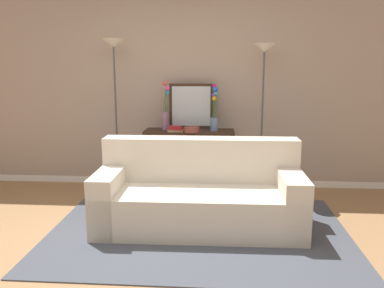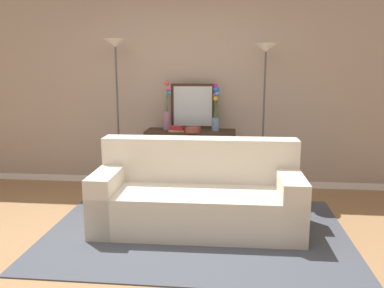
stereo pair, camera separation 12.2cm
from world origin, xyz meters
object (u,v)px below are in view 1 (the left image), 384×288
floor_lamp_right (263,78)px  vase_tall_flowers (165,111)px  vase_short_flowers (214,111)px  fruit_bowl (192,129)px  book_row_under_console (170,187)px  wall_mirror (191,106)px  book_stack (176,129)px  couch (199,197)px  console_table (189,150)px  floor_lamp_left (114,73)px

floor_lamp_right → vase_tall_flowers: 1.29m
vase_short_flowers → fruit_bowl: (-0.28, -0.14, -0.21)m
vase_tall_flowers → book_row_under_console: (0.05, -0.04, -0.99)m
wall_mirror → book_stack: wall_mirror is taller
couch → book_row_under_console: size_ratio=5.04×
console_table → vase_tall_flowers: 0.58m
book_stack → book_row_under_console: book_stack is taller
floor_lamp_right → book_row_under_console: (-1.17, 0.04, -1.42)m
fruit_bowl → book_row_under_console: (-0.30, 0.13, -0.79)m
couch → book_row_under_console: (-0.45, 1.13, -0.26)m
floor_lamp_right → book_stack: 1.25m
wall_mirror → book_stack: (-0.17, -0.28, -0.26)m
vase_tall_flowers → book_stack: 0.29m
fruit_bowl → console_table: bearing=107.5°
console_table → book_row_under_console: bearing=180.0°
floor_lamp_right → wall_mirror: size_ratio=3.23×
console_table → vase_tall_flowers: vase_tall_flowers is taller
console_table → wall_mirror: wall_mirror is taller
console_table → floor_lamp_right: size_ratio=0.60×
wall_mirror → vase_tall_flowers: bearing=-158.5°
floor_lamp_right → couch: bearing=-123.4°
couch → console_table: 1.17m
floor_lamp_left → vase_tall_flowers: bearing=7.5°
couch → fruit_bowl: size_ratio=10.25×
floor_lamp_left → vase_tall_flowers: size_ratio=3.11×
vase_tall_flowers → vase_short_flowers: (0.63, -0.03, 0.01)m
vase_short_flowers → book_row_under_console: bearing=-178.9°
vase_short_flowers → book_row_under_console: 1.15m
floor_lamp_right → fruit_bowl: bearing=-174.2°
couch → book_stack: size_ratio=10.40×
couch → vase_tall_flowers: bearing=113.3°
wall_mirror → couch: bearing=-82.0°
floor_lamp_left → vase_tall_flowers: 0.79m
floor_lamp_right → vase_tall_flowers: size_ratio=3.01×
couch → floor_lamp_right: size_ratio=1.09×
vase_tall_flowers → fruit_bowl: vase_tall_flowers is taller
floor_lamp_left → book_row_under_console: size_ratio=4.78×
floor_lamp_right → fruit_bowl: size_ratio=9.40×
vase_short_flowers → console_table: bearing=-178.0°
floor_lamp_left → floor_lamp_right: size_ratio=1.03×
wall_mirror → book_stack: size_ratio=2.95×
wall_mirror → vase_tall_flowers: size_ratio=0.93×
fruit_bowl → couch: bearing=-81.3°
couch → vase_tall_flowers: (-0.50, 1.17, 0.74)m
vase_short_flowers → floor_lamp_right: bearing=-5.0°
floor_lamp_right → book_stack: (-1.07, -0.07, -0.64)m
floor_lamp_right → book_row_under_console: 1.84m
floor_lamp_left → fruit_bowl: 1.19m
fruit_bowl → book_stack: 0.21m
floor_lamp_left → book_row_under_console: (0.68, 0.04, -1.47)m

